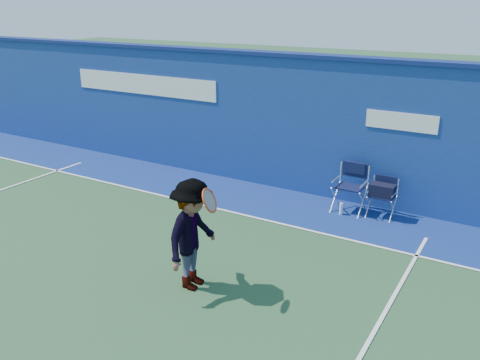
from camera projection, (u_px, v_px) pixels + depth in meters
The scene contains 8 objects.
ground at pixel (89, 270), 8.28m from camera, with size 80.00×80.00×0.00m, color #284C2C.
stadium_wall at pixel (248, 117), 11.98m from camera, with size 24.00×0.50×3.08m.
out_of_bounds_strip at pixel (224, 192), 11.61m from camera, with size 24.00×1.80×0.01m, color navy.
court_lines at pixel (115, 254), 8.77m from camera, with size 24.00×12.00×0.01m.
directors_chair_left at pixel (349, 196), 10.47m from camera, with size 0.59×0.55×1.00m.
directors_chair_right at pixel (382, 201), 10.19m from camera, with size 0.49×0.44×0.81m.
water_bottle at pixel (341, 209), 10.37m from camera, with size 0.07×0.07×0.25m, color white.
tennis_player at pixel (193, 235), 7.53m from camera, with size 0.90×1.16×1.73m.
Camera 1 is at (5.86, -5.03, 4.15)m, focal length 38.00 mm.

